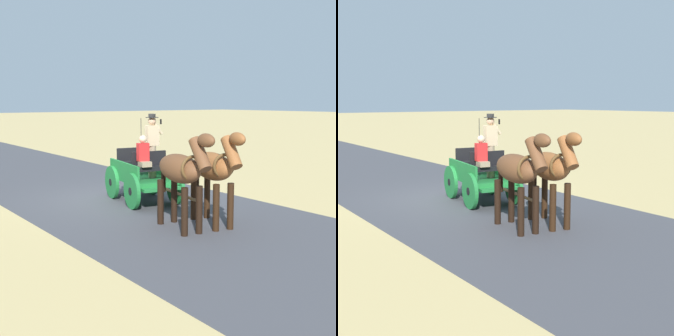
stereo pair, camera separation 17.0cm
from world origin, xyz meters
The scene contains 5 objects.
ground_plane centered at (0.00, 0.00, 0.00)m, with size 200.00×200.00×0.00m, color tan.
road_surface centered at (0.00, 0.00, 0.00)m, with size 6.12×160.00×0.01m, color #424247.
horse_drawn_carriage centered at (-0.37, 0.84, 0.82)m, with size 1.82×4.51×2.50m.
horse_near_side centered at (-0.24, 3.89, 1.32)m, with size 0.91×2.15×2.21m.
horse_off_side centered at (0.59, 3.74, 1.32)m, with size 0.78×2.15×2.21m.
Camera 1 is at (6.78, 11.45, 2.85)m, focal length 48.91 mm.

